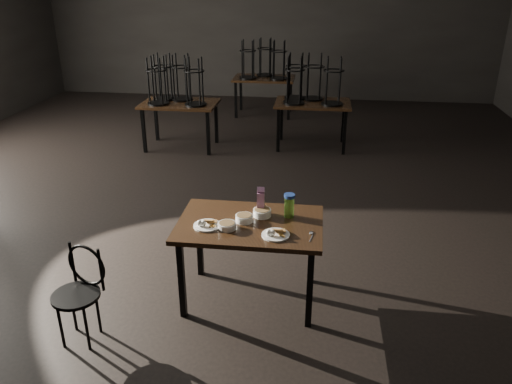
# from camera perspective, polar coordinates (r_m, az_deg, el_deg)

# --- Properties ---
(room) EXTENTS (12.00, 12.04, 3.22)m
(room) POSITION_cam_1_polar(r_m,az_deg,el_deg) (5.60, -5.79, 20.41)
(room) COLOR black
(room) RESTS_ON ground
(main_table) EXTENTS (1.20, 0.80, 0.75)m
(main_table) POSITION_cam_1_polar(r_m,az_deg,el_deg) (4.18, -0.69, -4.44)
(main_table) COLOR black
(main_table) RESTS_ON ground
(plate_left) EXTENTS (0.23, 0.23, 0.07)m
(plate_left) POSITION_cam_1_polar(r_m,az_deg,el_deg) (4.09, -5.64, -3.68)
(plate_left) COLOR white
(plate_left) RESTS_ON main_table
(plate_right) EXTENTS (0.22, 0.22, 0.07)m
(plate_right) POSITION_cam_1_polar(r_m,az_deg,el_deg) (3.93, 2.24, -4.77)
(plate_right) COLOR white
(plate_right) RESTS_ON main_table
(bowl_near) EXTENTS (0.14, 0.14, 0.06)m
(bowl_near) POSITION_cam_1_polar(r_m,az_deg,el_deg) (4.14, -1.36, -2.98)
(bowl_near) COLOR white
(bowl_near) RESTS_ON main_table
(bowl_far) EXTENTS (0.15, 0.15, 0.06)m
(bowl_far) POSITION_cam_1_polar(r_m,az_deg,el_deg) (4.23, 0.71, -2.35)
(bowl_far) COLOR white
(bowl_far) RESTS_ON main_table
(bowl_big) EXTENTS (0.15, 0.15, 0.05)m
(bowl_big) POSITION_cam_1_polar(r_m,az_deg,el_deg) (4.03, -3.33, -3.84)
(bowl_big) COLOR white
(bowl_big) RESTS_ON main_table
(juice_carton) EXTENTS (0.06, 0.06, 0.25)m
(juice_carton) POSITION_cam_1_polar(r_m,az_deg,el_deg) (4.24, 0.55, -1.07)
(juice_carton) COLOR #7E1762
(juice_carton) RESTS_ON main_table
(water_bottle) EXTENTS (0.12, 0.12, 0.20)m
(water_bottle) POSITION_cam_1_polar(r_m,az_deg,el_deg) (4.20, 3.82, -1.51)
(water_bottle) COLOR #72C038
(water_bottle) RESTS_ON main_table
(spoon) EXTENTS (0.05, 0.18, 0.01)m
(spoon) POSITION_cam_1_polar(r_m,az_deg,el_deg) (3.98, 6.34, -4.73)
(spoon) COLOR silver
(spoon) RESTS_ON main_table
(bentwood_chair) EXTENTS (0.40, 0.39, 0.77)m
(bentwood_chair) POSITION_cam_1_polar(r_m,az_deg,el_deg) (4.09, -19.43, -10.15)
(bentwood_chair) COLOR black
(bentwood_chair) RESTS_ON ground
(bg_table_left) EXTENTS (1.20, 0.80, 1.48)m
(bg_table_left) POSITION_cam_1_polar(r_m,az_deg,el_deg) (8.18, -8.95, 10.43)
(bg_table_left) COLOR black
(bg_table_left) RESTS_ON ground
(bg_table_right) EXTENTS (1.20, 0.80, 1.48)m
(bg_table_right) POSITION_cam_1_polar(r_m,az_deg,el_deg) (8.17, 6.32, 10.55)
(bg_table_right) COLOR black
(bg_table_right) RESTS_ON ground
(bg_table_far) EXTENTS (1.20, 0.80, 1.48)m
(bg_table_far) POSITION_cam_1_polar(r_m,az_deg,el_deg) (10.12, 0.92, 13.11)
(bg_table_far) COLOR black
(bg_table_far) RESTS_ON ground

